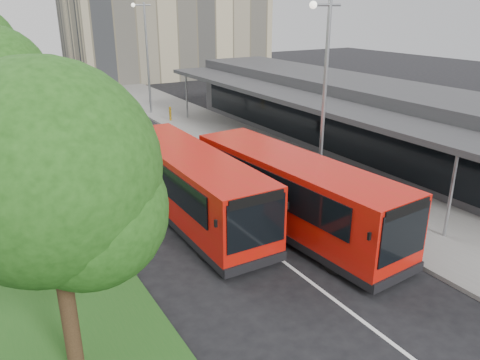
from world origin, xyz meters
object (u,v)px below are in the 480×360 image
object	(u,v)px
car_near	(69,81)
car_far	(31,77)
lamp_post_far	(146,52)
bus_main	(293,194)
bus_second	(190,185)
litter_bin	(237,139)
tree_near	(48,187)
bollard	(170,114)
lamp_post_near	(323,92)

from	to	relation	value
car_near	car_far	xyz separation A→B (m)	(-2.86, 5.26, -0.02)
car_near	lamp_post_far	bearing A→B (deg)	-65.28
bus_main	car_near	bearing A→B (deg)	86.32
bus_main	car_far	distance (m)	43.14
bus_second	litter_bin	xyz separation A→B (m)	(6.49, 7.46, -0.85)
lamp_post_far	car_far	xyz separation A→B (m)	(-5.46, 21.55, -4.05)
lamp_post_far	litter_bin	size ratio (longest dim) A/B	9.95
tree_near	bollard	bearing A→B (deg)	62.17
car_near	car_far	distance (m)	5.98
lamp_post_far	bollard	world-z (taller)	lamp_post_far
bus_main	car_far	world-z (taller)	bus_main
lamp_post_near	tree_near	bearing A→B (deg)	-156.03
car_far	bus_second	bearing A→B (deg)	-96.73
lamp_post_near	bus_main	world-z (taller)	lamp_post_near
bollard	lamp_post_far	bearing A→B (deg)	96.40
tree_near	bus_second	distance (m)	9.12
car_far	lamp_post_far	bearing A→B (deg)	-82.75
litter_bin	tree_near	bearing A→B (deg)	-131.99
lamp_post_near	litter_bin	bearing A→B (deg)	82.19
tree_near	litter_bin	xyz separation A→B (m)	(12.33, 13.69, -4.06)
tree_near	lamp_post_far	world-z (taller)	lamp_post_far
lamp_post_near	litter_bin	world-z (taller)	lamp_post_near
lamp_post_near	bus_main	bearing A→B (deg)	-148.56
lamp_post_far	litter_bin	world-z (taller)	lamp_post_far
bus_second	lamp_post_far	bearing A→B (deg)	74.57
lamp_post_far	bus_main	distance (m)	21.86
bus_main	bollard	bearing A→B (deg)	77.42
litter_bin	car_near	size ratio (longest dim) A/B	0.20
bus_main	tree_near	bearing A→B (deg)	-162.24
tree_near	lamp_post_near	distance (m)	12.18
tree_near	litter_bin	bearing A→B (deg)	48.01
car_far	bollard	bearing A→B (deg)	-83.73
bus_main	bollard	distance (m)	18.51
bus_main	litter_bin	world-z (taller)	bus_main
lamp_post_near	litter_bin	xyz separation A→B (m)	(1.20, 8.75, -4.17)
lamp_post_near	car_near	distance (m)	36.61
lamp_post_near	bollard	world-z (taller)	lamp_post_near
bus_main	car_near	size ratio (longest dim) A/B	2.46
bus_second	car_near	size ratio (longest dim) A/B	2.42
bus_second	bollard	size ratio (longest dim) A/B	9.88
tree_near	lamp_post_far	size ratio (longest dim) A/B	0.89
bus_main	litter_bin	xyz separation A→B (m)	(3.62, 10.22, -0.86)
tree_near	bus_main	xyz separation A→B (m)	(8.71, 3.47, -3.20)
lamp_post_near	bollard	distance (m)	17.30
tree_near	litter_bin	distance (m)	18.87
bus_main	bus_second	size ratio (longest dim) A/B	1.02
lamp_post_near	bus_main	xyz separation A→B (m)	(-2.42, -1.48, -3.30)
bus_main	lamp_post_near	bearing A→B (deg)	27.49
bus_second	car_near	bearing A→B (deg)	85.96
litter_bin	car_near	distance (m)	27.81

